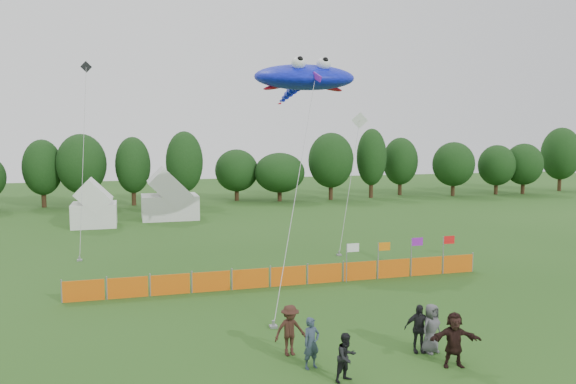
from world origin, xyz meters
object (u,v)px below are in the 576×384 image
object	(u,v)px
tent_left	(94,207)
barrier_fence	(288,276)
stingray_kite	(303,78)
spectator_c	(290,330)
spectator_f	(454,340)
spectator_a	(311,343)
tent_right	(170,199)
spectator_e	(431,328)
spectator_b	(346,357)
spectator_d	(419,328)

from	to	relation	value
tent_left	barrier_fence	distance (m)	25.06
barrier_fence	stingray_kite	distance (m)	14.58
barrier_fence	spectator_c	size ratio (longest dim) A/B	12.04
spectator_f	spectator_a	bearing A→B (deg)	-179.97
tent_right	spectator_c	distance (m)	34.18
spectator_e	spectator_f	size ratio (longest dim) A/B	0.95
tent_left	barrier_fence	bearing A→B (deg)	-64.71
barrier_fence	stingray_kite	size ratio (longest dim) A/B	0.94
barrier_fence	spectator_b	xyz separation A→B (m)	(-1.33, -11.37, 0.28)
spectator_e	spectator_f	bearing A→B (deg)	-105.42
spectator_c	stingray_kite	bearing A→B (deg)	64.39
spectator_f	stingray_kite	bearing A→B (deg)	101.64
spectator_b	spectator_a	bearing A→B (deg)	99.57
spectator_e	stingray_kite	distance (m)	21.69
spectator_b	spectator_e	size ratio (longest dim) A/B	0.88
spectator_b	spectator_f	distance (m)	3.90
stingray_kite	tent_right	bearing A→B (deg)	115.31
spectator_a	tent_left	bearing A→B (deg)	86.94
tent_right	spectator_f	world-z (taller)	tent_right
spectator_c	spectator_e	size ratio (longest dim) A/B	1.02
spectator_a	spectator_c	bearing A→B (deg)	88.76
spectator_b	spectator_c	size ratio (longest dim) A/B	0.86
spectator_a	spectator_c	distance (m)	1.33
tent_left	tent_right	world-z (taller)	tent_right
spectator_d	stingray_kite	xyz separation A→B (m)	(1.50, 18.73, 10.64)
spectator_a	spectator_f	distance (m)	4.81
spectator_a	spectator_f	world-z (taller)	spectator_f
spectator_d	spectator_f	xyz separation A→B (m)	(0.52, -1.47, 0.06)
barrier_fence	spectator_f	distance (m)	11.62
tent_right	spectator_f	size ratio (longest dim) A/B	2.74
tent_left	spectator_c	bearing A→B (deg)	-75.36
spectator_b	spectator_d	size ratio (longest dim) A/B	0.89
spectator_d	spectator_e	size ratio (longest dim) A/B	0.99
spectator_a	spectator_b	world-z (taller)	spectator_a
barrier_fence	spectator_a	distance (m)	10.35
tent_right	spectator_c	xyz separation A→B (m)	(1.73, -34.12, -0.92)
tent_left	barrier_fence	world-z (taller)	tent_left
tent_left	spectator_e	bearing A→B (deg)	-68.03
tent_left	spectator_d	world-z (taller)	tent_left
spectator_a	spectator_c	xyz separation A→B (m)	(-0.38, 1.27, 0.04)
tent_right	spectator_c	size ratio (longest dim) A/B	2.83
spectator_d	spectator_e	xyz separation A→B (m)	(0.42, -0.15, 0.01)
spectator_e	spectator_a	bearing A→B (deg)	162.12
spectator_d	stingray_kite	world-z (taller)	stingray_kite
tent_left	spectator_a	bearing A→B (deg)	-75.29
spectator_a	stingray_kite	bearing A→B (deg)	55.70
spectator_b	spectator_c	xyz separation A→B (m)	(-1.13, 2.51, 0.13)
stingray_kite	spectator_f	bearing A→B (deg)	-92.78
tent_left	spectator_e	distance (m)	35.20
spectator_b	barrier_fence	bearing A→B (deg)	61.49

